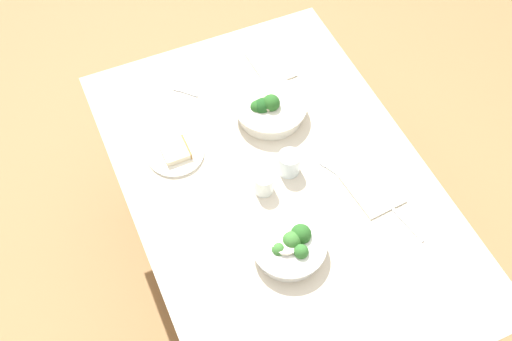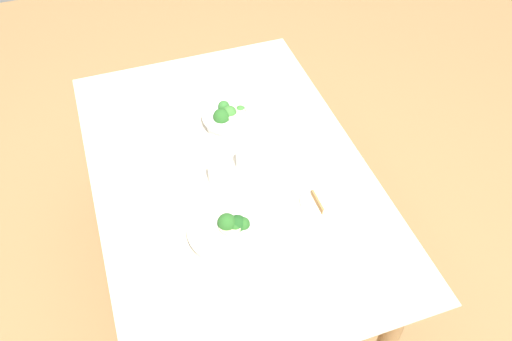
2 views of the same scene
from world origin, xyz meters
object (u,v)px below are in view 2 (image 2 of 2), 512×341
(water_glass_center, at_px, (245,161))
(napkin_folded_upper, at_px, (216,307))
(bread_side_plate, at_px, (328,201))
(fork_by_far_bowl, at_px, (180,179))
(table_knife_left, at_px, (135,140))
(broccoli_bowl_far, at_px, (231,118))
(broccoli_bowl_near, at_px, (229,232))
(fork_by_near_bowl, at_px, (326,275))
(napkin_folded_lower, at_px, (149,161))
(water_glass_side, at_px, (219,175))

(water_glass_center, xyz_separation_m, napkin_folded_upper, (0.51, -0.26, -0.03))
(bread_side_plate, bearing_deg, water_glass_center, -139.29)
(fork_by_far_bowl, xyz_separation_m, table_knife_left, (-0.26, -0.12, -0.00))
(broccoli_bowl_far, xyz_separation_m, bread_side_plate, (0.50, 0.20, -0.02))
(broccoli_bowl_near, distance_m, napkin_folded_upper, 0.25)
(table_knife_left, relative_size, napkin_folded_upper, 1.12)
(fork_by_near_bowl, xyz_separation_m, napkin_folded_lower, (-0.67, -0.43, 0.00))
(broccoli_bowl_near, height_order, fork_by_near_bowl, broccoli_bowl_near)
(water_glass_center, distance_m, fork_by_far_bowl, 0.25)
(broccoli_bowl_far, height_order, bread_side_plate, broccoli_bowl_far)
(bread_side_plate, height_order, water_glass_center, water_glass_center)
(table_knife_left, xyz_separation_m, napkin_folded_lower, (0.13, 0.03, 0.00))
(water_glass_center, bearing_deg, napkin_folded_upper, -26.94)
(bread_side_plate, xyz_separation_m, napkin_folded_upper, (0.26, -0.48, -0.01))
(fork_by_far_bowl, bearing_deg, water_glass_side, 41.59)
(fork_by_near_bowl, xyz_separation_m, table_knife_left, (-0.80, -0.46, -0.00))
(water_glass_side, bearing_deg, water_glass_center, 108.91)
(napkin_folded_upper, bearing_deg, fork_by_far_bowl, 178.16)
(broccoli_bowl_near, relative_size, napkin_folded_upper, 1.38)
(water_glass_side, bearing_deg, fork_by_far_bowl, -113.55)
(water_glass_center, distance_m, napkin_folded_upper, 0.57)
(bread_side_plate, height_order, napkin_folded_lower, bread_side_plate)
(fork_by_far_bowl, height_order, napkin_folded_lower, napkin_folded_lower)
(bread_side_plate, distance_m, fork_by_near_bowl, 0.29)
(broccoli_bowl_near, distance_m, fork_by_far_bowl, 0.32)
(broccoli_bowl_far, bearing_deg, water_glass_center, -4.81)
(table_knife_left, height_order, napkin_folded_upper, napkin_folded_upper)
(bread_side_plate, height_order, fork_by_near_bowl, bread_side_plate)
(table_knife_left, distance_m, napkin_folded_upper, 0.80)
(broccoli_bowl_near, height_order, bread_side_plate, broccoli_bowl_near)
(water_glass_center, distance_m, napkin_folded_lower, 0.37)
(napkin_folded_upper, bearing_deg, bread_side_plate, 118.04)
(broccoli_bowl_near, bearing_deg, napkin_folded_lower, -157.26)
(broccoli_bowl_far, xyz_separation_m, water_glass_center, (0.25, -0.02, 0.00))
(table_knife_left, bearing_deg, napkin_folded_upper, -2.83)
(broccoli_bowl_far, height_order, fork_by_near_bowl, broccoli_bowl_far)
(broccoli_bowl_far, xyz_separation_m, napkin_folded_upper, (0.76, -0.28, -0.03))
(broccoli_bowl_far, height_order, table_knife_left, broccoli_bowl_far)
(water_glass_center, height_order, water_glass_side, water_glass_side)
(broccoli_bowl_far, xyz_separation_m, napkin_folded_lower, (0.10, -0.35, -0.03))
(water_glass_side, height_order, napkin_folded_upper, water_glass_side)
(broccoli_bowl_far, xyz_separation_m, water_glass_side, (0.28, -0.13, 0.01))
(bread_side_plate, xyz_separation_m, water_glass_center, (-0.26, -0.22, 0.03))
(napkin_folded_lower, bearing_deg, napkin_folded_upper, 6.25)
(fork_by_far_bowl, xyz_separation_m, fork_by_near_bowl, (0.54, 0.34, 0.00))
(broccoli_bowl_near, distance_m, fork_by_near_bowl, 0.34)
(bread_side_plate, bearing_deg, table_knife_left, -132.59)
(fork_by_far_bowl, distance_m, napkin_folded_lower, 0.16)
(water_glass_side, bearing_deg, table_knife_left, -141.57)
(water_glass_center, height_order, napkin_folded_upper, water_glass_center)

